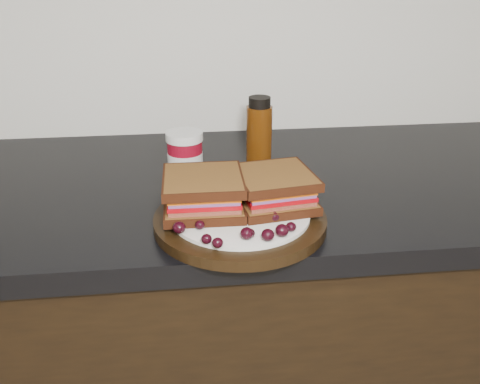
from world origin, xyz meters
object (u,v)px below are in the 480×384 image
object	(u,v)px
sandwich_left	(203,193)
condiment_jar	(185,158)
oil_bottle	(259,132)
plate	(240,220)

from	to	relation	value
sandwich_left	condiment_jar	world-z (taller)	condiment_jar
sandwich_left	oil_bottle	xyz separation A→B (m)	(0.13, 0.24, 0.02)
condiment_jar	oil_bottle	world-z (taller)	oil_bottle
plate	condiment_jar	size ratio (longest dim) A/B	2.75
oil_bottle	sandwich_left	bearing A→B (deg)	-117.89
condiment_jar	oil_bottle	bearing A→B (deg)	25.19
sandwich_left	oil_bottle	size ratio (longest dim) A/B	0.88
plate	sandwich_left	bearing A→B (deg)	163.00
oil_bottle	plate	bearing A→B (deg)	-104.99
sandwich_left	oil_bottle	bearing A→B (deg)	62.86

